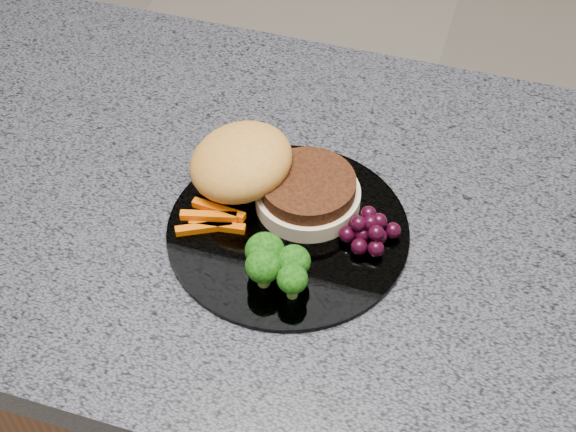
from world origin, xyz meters
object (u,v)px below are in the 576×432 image
object	(u,v)px
burger	(265,176)
plate	(288,230)
island_cabinet	(305,416)
grape_bunch	(369,230)

from	to	relation	value
burger	plate	bearing A→B (deg)	-56.07
island_cabinet	plate	size ratio (longest dim) A/B	4.62
island_cabinet	burger	world-z (taller)	burger
burger	grape_bunch	xyz separation A→B (m)	(0.13, -0.03, -0.01)
plate	burger	distance (m)	0.07
plate	grape_bunch	distance (m)	0.09
island_cabinet	grape_bunch	xyz separation A→B (m)	(0.07, -0.03, 0.49)
island_cabinet	grape_bunch	distance (m)	0.50
island_cabinet	plate	xyz separation A→B (m)	(-0.02, -0.04, 0.47)
island_cabinet	plate	distance (m)	0.47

